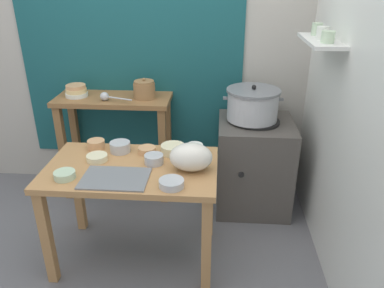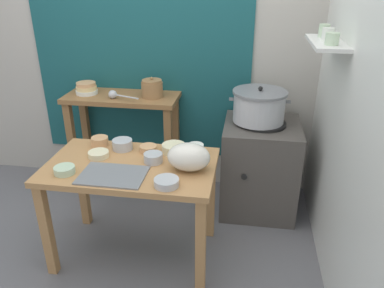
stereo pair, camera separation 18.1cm
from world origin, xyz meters
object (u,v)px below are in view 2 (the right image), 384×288
object	(u,v)px
clay_pot	(152,89)
prep_bowl_4	(153,157)
prep_bowl_6	(166,182)
plastic_bag	(189,157)
prep_bowl_5	(100,141)
ladle	(114,95)
prep_bowl_0	(122,144)
prep_bowl_7	(196,148)
prep_bowl_8	(148,148)
prep_bowl_3	(99,154)
back_shelf_table	(123,120)
steamer_pot	(259,106)
bowl_stack_enamel	(86,88)
prep_bowl_1	(64,170)
prep_bowl_2	(174,148)
serving_tray	(112,175)
prep_table	(132,179)
stove_block	(259,167)

from	to	relation	value
clay_pot	prep_bowl_4	bearing A→B (deg)	-75.71
prep_bowl_6	plastic_bag	bearing A→B (deg)	65.67
plastic_bag	prep_bowl_5	xyz separation A→B (m)	(-0.69, 0.26, -0.06)
ladle	prep_bowl_0	distance (m)	0.63
prep_bowl_4	prep_bowl_7	world-z (taller)	prep_bowl_7
plastic_bag	prep_bowl_8	world-z (taller)	plastic_bag
prep_bowl_6	prep_bowl_7	size ratio (longest dim) A/B	1.35
prep_bowl_0	prep_bowl_8	xyz separation A→B (m)	(0.19, -0.01, -0.01)
plastic_bag	prep_bowl_3	world-z (taller)	plastic_bag
back_shelf_table	steamer_pot	xyz separation A→B (m)	(1.15, -0.11, 0.22)
bowl_stack_enamel	prep_bowl_1	xyz separation A→B (m)	(0.28, -1.04, -0.20)
bowl_stack_enamel	prep_bowl_5	xyz separation A→B (m)	(0.34, -0.61, -0.19)
plastic_bag	prep_bowl_7	distance (m)	0.25
prep_bowl_2	prep_bowl_6	world-z (taller)	prep_bowl_2
ladle	prep_bowl_7	bearing A→B (deg)	-35.48
bowl_stack_enamel	ladle	size ratio (longest dim) A/B	0.66
serving_tray	prep_bowl_1	size ratio (longest dim) A/B	3.12
steamer_pot	serving_tray	size ratio (longest dim) A/B	1.17
steamer_pot	prep_bowl_4	size ratio (longest dim) A/B	3.78
plastic_bag	prep_bowl_3	xyz separation A→B (m)	(-0.63, 0.08, -0.07)
back_shelf_table	bowl_stack_enamel	bearing A→B (deg)	-179.85
serving_tray	prep_bowl_1	world-z (taller)	prep_bowl_1
prep_table	prep_bowl_0	distance (m)	0.28
steamer_pot	prep_bowl_8	bearing A→B (deg)	-143.45
clay_pot	prep_bowl_7	size ratio (longest dim) A/B	1.63
prep_table	prep_bowl_4	xyz separation A→B (m)	(0.14, 0.05, 0.14)
prep_bowl_5	prep_bowl_8	xyz separation A→B (m)	(0.37, -0.05, -0.01)
prep_bowl_7	serving_tray	bearing A→B (deg)	-139.45
ladle	prep_bowl_7	xyz separation A→B (m)	(0.76, -0.54, -0.18)
back_shelf_table	plastic_bag	xyz separation A→B (m)	(0.72, -0.88, 0.13)
bowl_stack_enamel	serving_tray	world-z (taller)	bowl_stack_enamel
prep_bowl_8	prep_bowl_6	bearing A→B (deg)	-62.50
prep_table	prep_bowl_4	bearing A→B (deg)	19.02
serving_tray	prep_bowl_0	xyz separation A→B (m)	(-0.06, 0.38, 0.03)
bowl_stack_enamel	prep_bowl_3	world-z (taller)	bowl_stack_enamel
prep_bowl_8	serving_tray	bearing A→B (deg)	-109.73
steamer_pot	plastic_bag	bearing A→B (deg)	-119.19
serving_tray	plastic_bag	distance (m)	0.48
bowl_stack_enamel	plastic_bag	distance (m)	1.36
prep_bowl_0	prep_bowl_8	world-z (taller)	prep_bowl_0
plastic_bag	prep_bowl_6	xyz separation A→B (m)	(-0.10, -0.21, -0.06)
back_shelf_table	prep_bowl_3	distance (m)	0.81
stove_block	bowl_stack_enamel	distance (m)	1.60
steamer_pot	prep_bowl_7	bearing A→B (deg)	-128.57
plastic_bag	prep_bowl_7	world-z (taller)	plastic_bag
prep_bowl_5	prep_bowl_4	bearing A→B (deg)	-23.86
clay_pot	prep_bowl_5	world-z (taller)	clay_pot
ladle	steamer_pot	bearing A→B (deg)	-0.68
prep_bowl_7	clay_pot	bearing A→B (deg)	125.84
serving_tray	prep_bowl_3	xyz separation A→B (m)	(-0.18, 0.23, 0.02)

